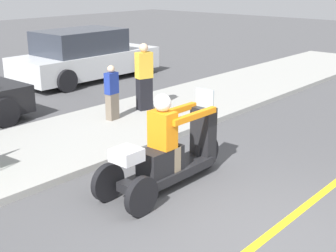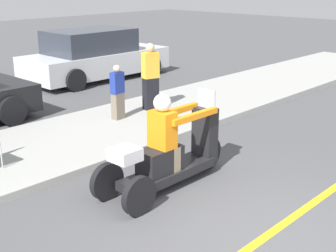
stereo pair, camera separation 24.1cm
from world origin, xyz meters
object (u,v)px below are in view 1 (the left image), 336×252
at_px(spectator_end_of_line, 112,94).
at_px(parked_car_lot_right, 85,56).
at_px(motorcycle_trike, 169,154).
at_px(spectator_by_tree, 144,78).

height_order(spectator_end_of_line, parked_car_lot_right, parked_car_lot_right).
distance_m(motorcycle_trike, spectator_by_tree, 4.00).
bearing_deg(spectator_by_tree, parked_car_lot_right, 68.83).
bearing_deg(motorcycle_trike, parked_car_lot_right, 59.60).
bearing_deg(spectator_end_of_line, motorcycle_trike, -117.56).
height_order(spectator_by_tree, parked_car_lot_right, spectator_by_tree).
relative_size(motorcycle_trike, spectator_end_of_line, 2.06).
distance_m(motorcycle_trike, spectator_end_of_line, 3.37).
bearing_deg(spectator_by_tree, motorcycle_trike, -130.61).
xyz_separation_m(spectator_end_of_line, parked_car_lot_right, (2.63, 4.15, 0.04)).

